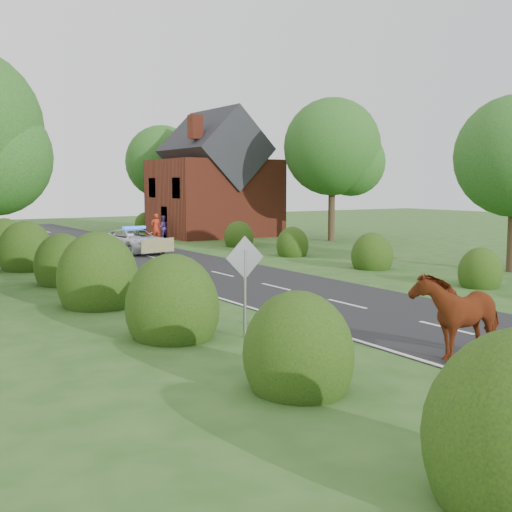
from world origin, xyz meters
TOP-DOWN VIEW (x-y plane):
  - ground at (0.00, 0.00)m, footprint 120.00×120.00m
  - road at (0.00, 15.00)m, footprint 6.00×70.00m
  - road_markings at (-1.60, 12.93)m, footprint 4.96×70.00m
  - hedgerow_left at (-6.51, 11.69)m, footprint 2.75×50.41m
  - hedgerow_right at (6.60, 11.21)m, footprint 2.10×45.78m
  - tree_right_b at (14.29, 21.84)m, footprint 6.56×6.40m
  - tree_right_c at (9.27, 37.85)m, footprint 6.15×6.00m
  - road_sign at (-5.00, 2.00)m, footprint 1.06×0.08m
  - house at (9.49, 30.00)m, footprint 8.00×7.40m
  - cow at (-2.03, -2.06)m, footprint 2.29×1.24m
  - police_van at (0.04, 21.85)m, footprint 2.83×5.06m
  - pedestrian_red at (3.92, 27.86)m, footprint 0.69×0.46m
  - pedestrian_purple at (4.93, 28.95)m, footprint 0.85×0.70m

SIDE VIEW (x-z plane):
  - ground at x=0.00m, z-range 0.00..0.00m
  - road at x=0.00m, z-range 0.00..0.02m
  - road_markings at x=-1.60m, z-range 0.02..0.03m
  - hedgerow_right at x=6.60m, z-range -0.50..1.60m
  - police_van at x=0.04m, z-range -0.07..1.40m
  - hedgerow_left at x=-6.51m, z-range -0.75..2.25m
  - cow at x=-2.03m, z-range 0.00..1.61m
  - pedestrian_purple at x=4.93m, z-range 0.00..1.62m
  - pedestrian_red at x=3.92m, z-range 0.00..1.84m
  - road_sign at x=-5.00m, z-range 0.39..2.92m
  - house at x=9.49m, z-range -0.80..8.37m
  - tree_right_c at x=9.27m, z-range 1.05..9.63m
  - tree_right_b at x=14.29m, z-range 1.24..10.64m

